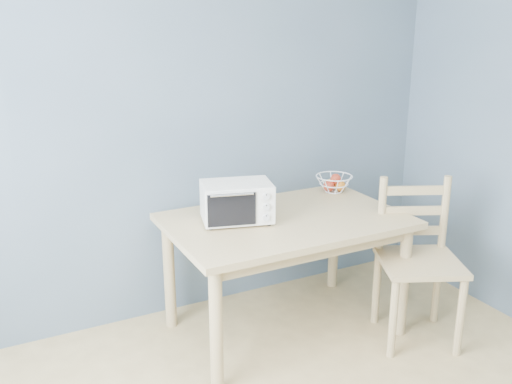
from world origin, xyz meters
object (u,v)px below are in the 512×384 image
fruit_basket (334,183)px  dining_chair (417,263)px  dining_table (286,234)px  toaster_oven (234,202)px

fruit_basket → dining_chair: dining_chair is taller
dining_table → fruit_basket: fruit_basket is taller
dining_table → fruit_basket: (0.55, 0.31, 0.17)m
dining_table → dining_chair: bearing=-31.0°
fruit_basket → dining_chair: (0.13, -0.71, -0.33)m
fruit_basket → toaster_oven: bearing=-165.2°
dining_table → fruit_basket: 0.65m
dining_table → toaster_oven: bearing=165.2°
dining_table → toaster_oven: (-0.30, 0.08, 0.23)m
dining_table → dining_chair: dining_chair is taller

